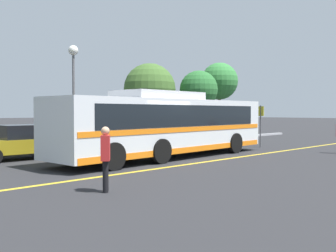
% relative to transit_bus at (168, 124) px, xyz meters
% --- Properties ---
extents(ground_plane, '(220.00, 220.00, 0.00)m').
position_rel_transit_bus_xyz_m(ground_plane, '(-1.18, -0.29, -1.50)').
color(ground_plane, '#262628').
extents(lane_strip_0, '(31.67, 0.20, 0.01)m').
position_rel_transit_bus_xyz_m(lane_strip_0, '(0.02, -2.20, -1.50)').
color(lane_strip_0, gold).
rests_on(lane_strip_0, ground_plane).
extents(curb_strip, '(39.67, 0.36, 0.15)m').
position_rel_transit_bus_xyz_m(curb_strip, '(0.02, 5.53, -1.43)').
color(curb_strip, '#99999E').
rests_on(curb_strip, ground_plane).
extents(transit_bus, '(12.08, 3.17, 2.95)m').
position_rel_transit_bus_xyz_m(transit_bus, '(0.00, 0.00, 0.00)').
color(transit_bus, silver).
rests_on(transit_bus, ground_plane).
extents(parked_car_1, '(4.37, 2.14, 1.49)m').
position_rel_transit_bus_xyz_m(parked_car_1, '(-4.99, 4.17, -0.76)').
color(parked_car_1, olive).
rests_on(parked_car_1, ground_plane).
extents(parked_car_2, '(4.20, 1.99, 1.39)m').
position_rel_transit_bus_xyz_m(parked_car_2, '(0.04, 4.32, -0.79)').
color(parked_car_2, silver).
rests_on(parked_car_2, ground_plane).
extents(parked_car_3, '(4.52, 1.96, 1.45)m').
position_rel_transit_bus_xyz_m(parked_car_3, '(6.29, 4.58, -0.78)').
color(parked_car_3, navy).
rests_on(parked_car_3, ground_plane).
extents(pedestrian_0, '(0.44, 0.46, 1.69)m').
position_rel_transit_bus_xyz_m(pedestrian_0, '(-6.47, -4.27, -0.54)').
color(pedestrian_0, black).
rests_on(pedestrian_0, ground_plane).
extents(bus_stop_sign, '(0.07, 0.40, 2.43)m').
position_rel_transit_bus_xyz_m(bus_stop_sign, '(7.45, -0.14, 0.03)').
color(bus_stop_sign, '#59595E').
rests_on(bus_stop_sign, ground_plane).
extents(street_lamp, '(0.55, 0.55, 5.72)m').
position_rel_transit_bus_xyz_m(street_lamp, '(-0.81, 6.60, 2.86)').
color(street_lamp, '#59595E').
rests_on(street_lamp, ground_plane).
extents(tree_0, '(3.06, 3.06, 5.35)m').
position_rel_transit_bus_xyz_m(tree_0, '(11.51, 8.11, 2.30)').
color(tree_0, '#513823').
rests_on(tree_0, ground_plane).
extents(tree_2, '(3.31, 3.31, 6.45)m').
position_rel_transit_bus_xyz_m(tree_2, '(15.75, 9.33, 3.27)').
color(tree_2, '#513823').
rests_on(tree_2, ground_plane).
extents(tree_3, '(4.10, 4.10, 5.86)m').
position_rel_transit_bus_xyz_m(tree_3, '(8.35, 10.49, 2.30)').
color(tree_3, '#513823').
rests_on(tree_3, ground_plane).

